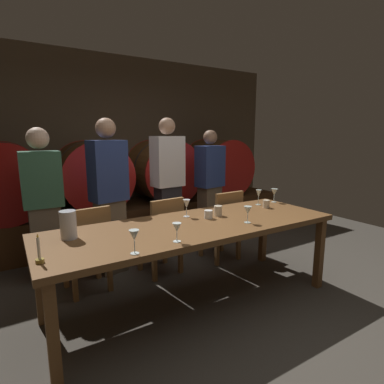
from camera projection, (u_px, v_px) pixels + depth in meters
The scene contains 26 objects.
ground_plane at pixel (237, 316), 2.66m from camera, with size 7.55×7.55×0.00m, color #3F3A33.
back_wall at pixel (117, 145), 5.01m from camera, with size 5.81×0.24×2.77m, color brown.
barrel_shelf at pixel (131, 220), 4.76m from camera, with size 5.23×0.90×0.51m, color #4C2D16.
wine_barrel_far_left at pixel (4, 181), 3.78m from camera, with size 0.97×0.91×0.97m.
wine_barrel_center_left at pixel (92, 175), 4.33m from camera, with size 0.97×0.91×0.97m.
wine_barrel_center_right at pixel (162, 171), 4.90m from camera, with size 0.97×0.91×0.97m.
wine_barrel_far_right at pixel (217, 167), 5.46m from camera, with size 0.97×0.91×0.97m.
dining_table at pixel (195, 231), 2.74m from camera, with size 2.66×0.92×0.77m.
chair_left at pixel (88, 245), 2.98m from camera, with size 0.43×0.43×0.88m.
chair_center at pixel (163, 232), 3.39m from camera, with size 0.43×0.43×0.88m.
chair_right at pixel (223, 222), 3.78m from camera, with size 0.41×0.41×0.88m.
guest_far_left at pixel (44, 205), 3.18m from camera, with size 0.38×0.24×1.63m.
guest_center_left at pixel (109, 196), 3.37m from camera, with size 0.42×0.31×1.73m.
guest_center_right at pixel (168, 187), 3.88m from camera, with size 0.40×0.27×1.76m.
guest_far_right at pixel (210, 187), 4.34m from camera, with size 0.42×0.30×1.62m.
candle_center at pixel (39, 255), 1.88m from camera, with size 0.05×0.05×0.19m.
pitcher at pixel (68, 225), 2.32m from camera, with size 0.12×0.12×0.22m.
wine_glass_far_left at pixel (134, 236), 2.01m from camera, with size 0.07×0.07×0.16m.
wine_glass_left at pixel (177, 228), 2.25m from camera, with size 0.07×0.07×0.14m.
wine_glass_center_left at pixel (186, 204), 2.94m from camera, with size 0.07×0.07×0.17m.
wine_glass_center_right at pixel (248, 211), 2.74m from camera, with size 0.07×0.07×0.15m.
wine_glass_right at pixel (259, 194), 3.44m from camera, with size 0.06×0.06×0.17m.
wine_glass_far_right at pixel (274, 192), 3.58m from camera, with size 0.08×0.08×0.16m.
cup_left at pixel (208, 214), 2.89m from camera, with size 0.08×0.08×0.08m, color white.
cup_center at pixel (218, 211), 2.99m from camera, with size 0.08×0.08×0.10m, color beige.
cup_right at pixel (266, 204), 3.32m from camera, with size 0.07×0.07×0.08m, color beige.
Camera 1 is at (-1.60, -1.85, 1.55)m, focal length 28.62 mm.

